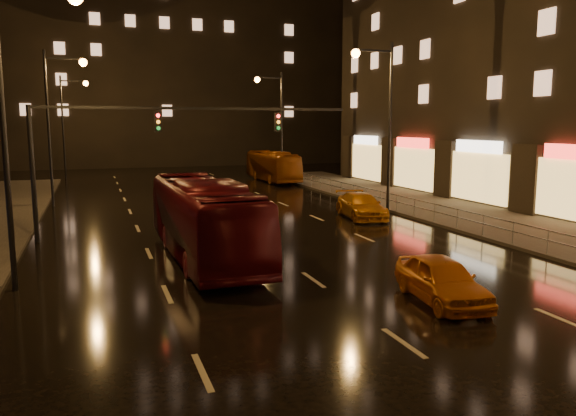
{
  "coord_description": "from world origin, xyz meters",
  "views": [
    {
      "loc": [
        -7.03,
        -7.51,
        5.34
      ],
      "look_at": [
        -0.78,
        10.42,
        2.5
      ],
      "focal_mm": 35.0,
      "sensor_mm": 36.0,
      "label": 1
    }
  ],
  "objects_px": {
    "bus_red": "(204,219)",
    "bus_curb": "(272,166)",
    "taxi_near": "(442,280)",
    "taxi_far": "(361,206)"
  },
  "relations": [
    {
      "from": "taxi_far",
      "to": "bus_red",
      "type": "bearing_deg",
      "value": -139.65
    },
    {
      "from": "taxi_near",
      "to": "taxi_far",
      "type": "bearing_deg",
      "value": 79.83
    },
    {
      "from": "bus_red",
      "to": "bus_curb",
      "type": "xyz_separation_m",
      "value": [
        11.91,
        28.37,
        -0.17
      ]
    },
    {
      "from": "bus_red",
      "to": "taxi_near",
      "type": "height_order",
      "value": "bus_red"
    },
    {
      "from": "bus_red",
      "to": "taxi_near",
      "type": "xyz_separation_m",
      "value": [
        5.68,
        -8.12,
        -0.88
      ]
    },
    {
      "from": "bus_curb",
      "to": "taxi_near",
      "type": "bearing_deg",
      "value": -99.85
    },
    {
      "from": "bus_curb",
      "to": "bus_red",
      "type": "bearing_deg",
      "value": -112.93
    },
    {
      "from": "bus_curb",
      "to": "taxi_far",
      "type": "height_order",
      "value": "bus_curb"
    },
    {
      "from": "bus_red",
      "to": "bus_curb",
      "type": "bearing_deg",
      "value": 66.23
    },
    {
      "from": "taxi_near",
      "to": "taxi_far",
      "type": "distance_m",
      "value": 15.44
    }
  ]
}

